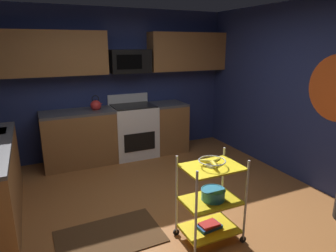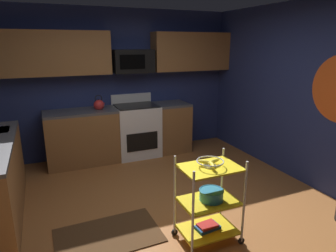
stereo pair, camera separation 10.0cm
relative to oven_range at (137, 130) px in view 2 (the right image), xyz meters
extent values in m
cube|color=#995B2D|center=(-0.28, -2.10, -0.50)|extent=(4.40, 4.80, 0.04)
cube|color=navy|center=(-0.28, 0.33, 0.82)|extent=(4.52, 0.06, 2.60)
cube|color=navy|center=(1.95, -2.10, 0.82)|extent=(0.06, 4.80, 2.60)
cube|color=brown|center=(-0.28, 0.00, -0.04)|extent=(2.55, 0.60, 0.88)
cube|color=#4C4C51|center=(-0.28, 0.00, 0.42)|extent=(2.55, 0.60, 0.04)
cube|color=white|center=(0.00, 0.00, -0.02)|extent=(0.76, 0.64, 0.92)
cube|color=black|center=(0.00, -0.33, -0.13)|extent=(0.56, 0.01, 0.32)
cube|color=white|center=(0.00, 0.29, 0.53)|extent=(0.76, 0.06, 0.18)
cube|color=black|center=(0.00, 0.00, 0.45)|extent=(0.72, 0.60, 0.02)
cube|color=brown|center=(-1.44, 0.13, 1.37)|extent=(2.08, 0.33, 0.70)
cube|color=brown|center=(1.16, 0.13, 1.37)|extent=(1.52, 0.33, 0.70)
cube|color=black|center=(0.00, 0.11, 1.22)|extent=(0.70, 0.38, 0.40)
cube|color=black|center=(-0.06, -0.09, 1.22)|extent=(0.44, 0.01, 0.24)
cylinder|color=silver|center=(-0.37, -2.89, 0.00)|extent=(0.02, 0.02, 0.88)
cylinder|color=silver|center=(0.21, -2.89, 0.00)|extent=(0.02, 0.02, 0.88)
cylinder|color=black|center=(0.21, -2.89, -0.44)|extent=(0.07, 0.02, 0.07)
cylinder|color=silver|center=(-0.37, -2.49, 0.00)|extent=(0.02, 0.02, 0.88)
cylinder|color=black|center=(-0.37, -2.49, -0.44)|extent=(0.07, 0.02, 0.07)
cylinder|color=silver|center=(0.21, -2.49, 0.00)|extent=(0.02, 0.02, 0.88)
cylinder|color=black|center=(0.21, -2.49, -0.44)|extent=(0.07, 0.02, 0.07)
cube|color=yellow|center=(-0.08, -2.69, -0.36)|extent=(0.58, 0.41, 0.02)
cube|color=yellow|center=(-0.08, -2.69, -0.03)|extent=(0.58, 0.41, 0.02)
cube|color=yellow|center=(-0.08, -2.69, 0.34)|extent=(0.58, 0.41, 0.02)
torus|color=silver|center=(-0.08, -2.69, 0.41)|extent=(0.27, 0.27, 0.01)
cylinder|color=silver|center=(-0.08, -2.69, 0.36)|extent=(0.12, 0.12, 0.02)
ellipsoid|color=yellow|center=(-0.03, -2.67, 0.40)|extent=(0.17, 0.09, 0.04)
ellipsoid|color=yellow|center=(-0.12, -2.66, 0.40)|extent=(0.15, 0.14, 0.04)
ellipsoid|color=yellow|center=(-0.09, -2.74, 0.40)|extent=(0.08, 0.17, 0.04)
cylinder|color=#338CBF|center=(-0.05, -2.69, 0.04)|extent=(0.24, 0.24, 0.11)
torus|color=#338CBF|center=(-0.05, -2.69, 0.09)|extent=(0.25, 0.25, 0.01)
cube|color=#1E4C8C|center=(-0.08, -2.69, -0.33)|extent=(0.26, 0.17, 0.03)
cube|color=#B22626|center=(-0.08, -2.69, -0.31)|extent=(0.21, 0.16, 0.02)
sphere|color=red|center=(-0.65, 0.00, 0.51)|extent=(0.18, 0.18, 0.18)
sphere|color=black|center=(-0.65, 0.00, 0.60)|extent=(0.03, 0.03, 0.03)
cone|color=red|center=(-0.57, 0.00, 0.53)|extent=(0.09, 0.04, 0.06)
torus|color=black|center=(-0.65, 0.00, 0.63)|extent=(0.12, 0.01, 0.12)
cube|color=#472D19|center=(-1.03, -2.22, -0.47)|extent=(1.11, 0.72, 0.01)
camera|label=1|loc=(-1.62, -4.97, 1.52)|focal=31.76mm
camera|label=2|loc=(-1.53, -5.01, 1.52)|focal=31.76mm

